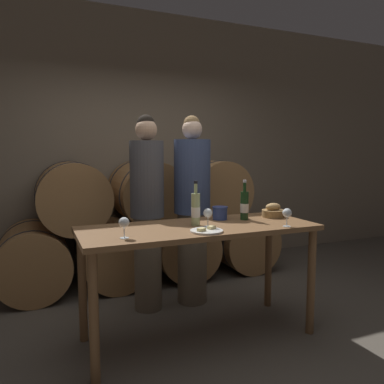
{
  "coord_description": "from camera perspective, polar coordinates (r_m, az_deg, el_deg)",
  "views": [
    {
      "loc": [
        -1.17,
        -2.61,
        1.48
      ],
      "look_at": [
        0.0,
        0.14,
        1.15
      ],
      "focal_mm": 35.0,
      "sensor_mm": 36.0,
      "label": 1
    }
  ],
  "objects": [
    {
      "name": "person_left",
      "position": [
        3.47,
        -6.84,
        -2.8
      ],
      "size": [
        0.31,
        0.31,
        1.81
      ],
      "color": "#756651",
      "rests_on": "ground_plane"
    },
    {
      "name": "cheese_plate",
      "position": [
        2.7,
        2.24,
        -5.91
      ],
      "size": [
        0.24,
        0.24,
        0.04
      ],
      "color": "white",
      "rests_on": "tasting_table"
    },
    {
      "name": "wine_bottle_red",
      "position": [
        3.19,
        8.0,
        -2.03
      ],
      "size": [
        0.07,
        0.07,
        0.34
      ],
      "color": "#193819",
      "rests_on": "tasting_table"
    },
    {
      "name": "ground_plane",
      "position": [
        3.22,
        1.07,
        -21.13
      ],
      "size": [
        10.0,
        10.0,
        0.0
      ],
      "primitive_type": "plane",
      "color": "#564F44"
    },
    {
      "name": "tasting_table",
      "position": [
        2.94,
        1.1,
        -7.37
      ],
      "size": [
        1.84,
        0.72,
        0.9
      ],
      "color": "brown",
      "rests_on": "ground_plane"
    },
    {
      "name": "wine_glass_center",
      "position": [
        2.96,
        14.29,
        -3.19
      ],
      "size": [
        0.07,
        0.07,
        0.14
      ],
      "color": "white",
      "rests_on": "tasting_table"
    },
    {
      "name": "wine_glass_far_left",
      "position": [
        2.53,
        -10.32,
        -4.69
      ],
      "size": [
        0.07,
        0.07,
        0.14
      ],
      "color": "white",
      "rests_on": "tasting_table"
    },
    {
      "name": "blue_crock",
      "position": [
        3.18,
        4.28,
        -3.12
      ],
      "size": [
        0.13,
        0.13,
        0.11
      ],
      "color": "navy",
      "rests_on": "tasting_table"
    },
    {
      "name": "wine_glass_left",
      "position": [
        2.86,
        2.44,
        -3.3
      ],
      "size": [
        0.07,
        0.07,
        0.14
      ],
      "color": "white",
      "rests_on": "tasting_table"
    },
    {
      "name": "bread_basket",
      "position": [
        3.37,
        12.25,
        -2.95
      ],
      "size": [
        0.19,
        0.19,
        0.12
      ],
      "color": "olive",
      "rests_on": "tasting_table"
    },
    {
      "name": "barrel_stack",
      "position": [
        4.35,
        -7.01,
        -4.96
      ],
      "size": [
        3.16,
        0.89,
        1.38
      ],
      "color": "#9E7042",
      "rests_on": "ground_plane"
    },
    {
      "name": "stone_wall_back",
      "position": [
        4.82,
        -9.03,
        7.58
      ],
      "size": [
        10.0,
        0.12,
        3.2
      ],
      "color": "gray",
      "rests_on": "ground_plane"
    },
    {
      "name": "person_right",
      "position": [
        3.62,
        0.02,
        -2.55
      ],
      "size": [
        0.35,
        0.35,
        1.82
      ],
      "color": "#756651",
      "rests_on": "ground_plane"
    },
    {
      "name": "wine_bottle_white",
      "position": [
        2.91,
        0.56,
        -2.63
      ],
      "size": [
        0.07,
        0.07,
        0.35
      ],
      "color": "#ADBC7F",
      "rests_on": "tasting_table"
    }
  ]
}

